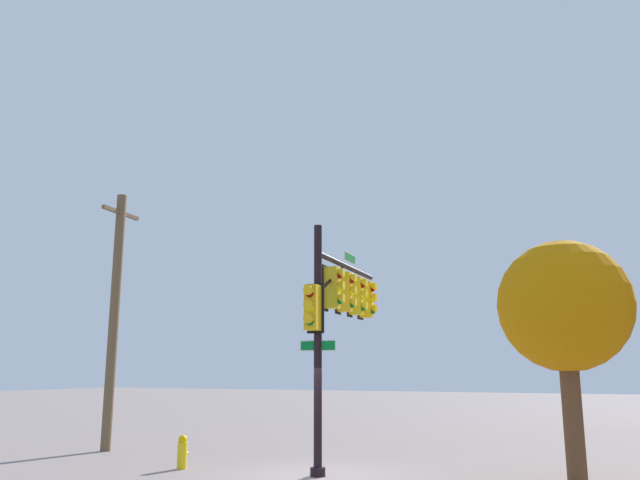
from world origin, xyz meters
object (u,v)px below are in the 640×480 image
(utility_pole, at_px, (114,315))
(tree_far, at_px, (564,307))
(signal_pole_assembly, at_px, (340,305))
(fire_hydrant, at_px, (182,452))

(utility_pole, relative_size, tree_far, 1.50)
(signal_pole_assembly, distance_m, fire_hydrant, 5.56)
(signal_pole_assembly, xyz_separation_m, tree_far, (-0.15, -5.69, -0.31))
(signal_pole_assembly, bearing_deg, tree_far, -91.53)
(utility_pole, xyz_separation_m, tree_far, (-0.22, -13.57, -0.32))
(fire_hydrant, bearing_deg, tree_far, -79.02)
(utility_pole, xyz_separation_m, fire_hydrant, (-2.01, -4.31, -3.79))
(fire_hydrant, xyz_separation_m, tree_far, (1.80, -9.26, 3.47))
(utility_pole, height_order, fire_hydrant, utility_pole)
(signal_pole_assembly, distance_m, tree_far, 5.70)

